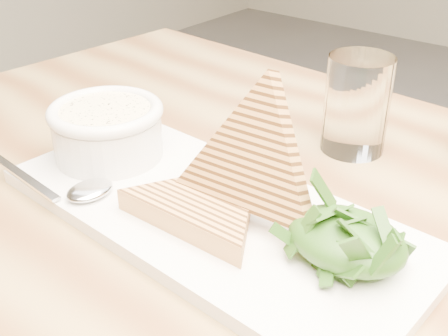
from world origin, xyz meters
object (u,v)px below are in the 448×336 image
Objects in this scene: platter at (211,213)px; glass_near at (357,105)px; table_top at (280,270)px; soup_bowl at (108,136)px.

glass_near is (0.04, 0.22, 0.05)m from platter.
platter is (-0.08, 0.00, 0.03)m from table_top.
soup_bowl reaches higher than platter.
platter is 3.74× the size of glass_near.
table_top is 0.09m from platter.
table_top is 2.89× the size of platter.
table_top is 0.24m from glass_near.
platter is 0.16m from soup_bowl.
table_top is 10.83× the size of glass_near.
soup_bowl is 1.04× the size of glass_near.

